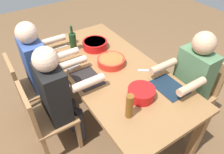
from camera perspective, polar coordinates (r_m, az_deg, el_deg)
name	(u,v)px	position (r m, az deg, el deg)	size (l,w,h in m)	color
ground_plane	(112,116)	(2.66, 0.00, -10.47)	(8.00, 8.00, 0.00)	brown
dining_table	(112,75)	(2.19, 0.00, 0.56)	(1.89, 0.89, 0.74)	olive
chair_far_center	(44,117)	(2.12, -17.95, -10.33)	(0.40, 0.40, 0.85)	#9E7044
diner_far_center	(59,94)	(1.99, -14.26, -4.35)	(0.41, 0.53, 1.20)	#2D2D38
chair_far_right	(28,86)	(2.49, -21.77, -2.32)	(0.40, 0.40, 0.85)	#9E7044
diner_far_right	(40,65)	(2.39, -18.87, 3.07)	(0.41, 0.53, 1.20)	#2D2D38
chair_near_left	(197,88)	(2.47, 22.00, -2.86)	(0.40, 0.40, 0.85)	#9E7044
diner_near_left	(190,79)	(2.21, 20.38, -0.59)	(0.41, 0.53, 1.20)	#2D2D38
serving_bowl_fruit	(111,61)	(2.18, -0.25, 4.40)	(0.28, 0.28, 0.07)	red
serving_bowl_salad	(95,44)	(2.45, -4.64, 8.90)	(0.28, 0.28, 0.09)	red
serving_bowl_pasta	(141,93)	(1.81, 7.94, -4.21)	(0.23, 0.23, 0.10)	red
wine_bottle	(73,41)	(2.42, -10.54, 9.52)	(0.08, 0.08, 0.29)	#193819
beer_bottle	(129,106)	(1.62, 4.76, -7.89)	(0.06, 0.06, 0.22)	brown
wine_glass	(72,34)	(2.55, -10.80, 11.33)	(0.08, 0.08, 0.17)	silver
placemat_far_center	(87,78)	(2.03, -6.74, -0.33)	(0.32, 0.23, 0.01)	black
fork_far_right	(61,47)	(2.53, -13.75, 7.78)	(0.02, 0.17, 0.01)	silver
placemat_near_left	(169,87)	(1.99, 15.17, -2.65)	(0.32, 0.23, 0.01)	#142333
carving_knife	(149,71)	(2.14, 10.10, 1.74)	(0.23, 0.02, 0.01)	silver
napkin_stack	(71,65)	(2.20, -11.12, 3.10)	(0.14, 0.14, 0.02)	white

